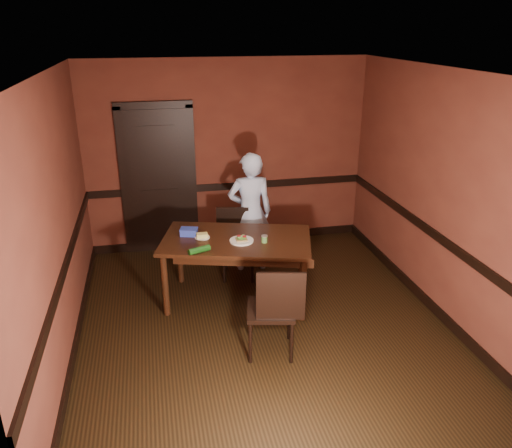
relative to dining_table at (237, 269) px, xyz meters
name	(u,v)px	position (x,y,z in m)	size (l,w,h in m)	color
floor	(263,322)	(0.19, -0.57, -0.40)	(4.00, 4.50, 0.01)	black
ceiling	(264,72)	(0.19, -0.57, 2.30)	(4.00, 4.50, 0.01)	silver
wall_back	(228,156)	(0.19, 1.68, 0.95)	(4.00, 0.02, 2.70)	#56251A
wall_front	(345,334)	(0.19, -2.82, 0.95)	(4.00, 0.02, 2.70)	#56251A
wall_left	(57,225)	(-1.81, -0.57, 0.95)	(0.02, 4.50, 2.70)	#56251A
wall_right	(440,196)	(2.19, -0.57, 0.95)	(0.02, 4.50, 2.70)	#56251A
dado_back	(229,186)	(0.19, 1.67, 0.50)	(4.00, 0.03, 0.10)	black
dado_left	(65,267)	(-1.80, -0.57, 0.50)	(0.03, 4.50, 0.10)	black
dado_right	(434,234)	(2.17, -0.57, 0.50)	(0.03, 4.50, 0.10)	black
baseboard_back	(230,239)	(0.19, 1.67, -0.34)	(4.00, 0.03, 0.12)	black
baseboard_left	(77,339)	(-1.80, -0.57, -0.34)	(0.03, 4.50, 0.12)	black
baseboard_right	(424,298)	(2.17, -0.57, -0.34)	(0.03, 4.50, 0.12)	black
door	(159,178)	(-0.81, 1.65, 0.69)	(1.05, 0.07, 2.20)	black
dining_table	(237,269)	(0.00, 0.00, 0.00)	(1.70, 0.96, 0.80)	black
chair_far	(238,245)	(0.12, 0.58, 0.05)	(0.42, 0.42, 0.90)	black
chair_near	(271,308)	(0.15, -1.08, 0.10)	(0.46, 0.46, 0.99)	black
person	(250,212)	(0.32, 0.79, 0.41)	(0.59, 0.39, 1.61)	#B2CBEE
sandwich_plate	(242,240)	(0.04, -0.09, 0.42)	(0.27, 0.27, 0.07)	white
sauce_jar	(264,239)	(0.29, -0.17, 0.44)	(0.07, 0.07, 0.08)	#568C41
cheese_saucer	(202,236)	(-0.39, 0.10, 0.42)	(0.17, 0.17, 0.05)	white
food_tub	(189,232)	(-0.53, 0.21, 0.44)	(0.23, 0.19, 0.08)	blue
wrapped_veg	(199,250)	(-0.46, -0.29, 0.43)	(0.07, 0.07, 0.25)	#144312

